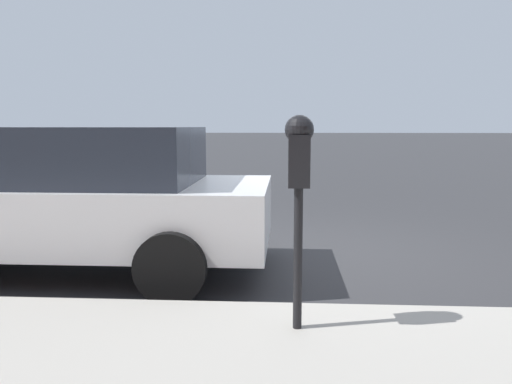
% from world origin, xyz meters
% --- Properties ---
extents(ground_plane, '(220.00, 220.00, 0.00)m').
position_xyz_m(ground_plane, '(0.00, 0.00, 0.00)').
color(ground_plane, '#333335').
extents(parking_meter, '(0.21, 0.19, 1.44)m').
position_xyz_m(parking_meter, '(-2.68, 0.24, 1.27)').
color(parking_meter, black).
rests_on(parking_meter, sidewalk).
extents(car_white, '(2.04, 4.29, 1.53)m').
position_xyz_m(car_white, '(-0.86, 2.59, 0.80)').
color(car_white, silver).
rests_on(car_white, ground_plane).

